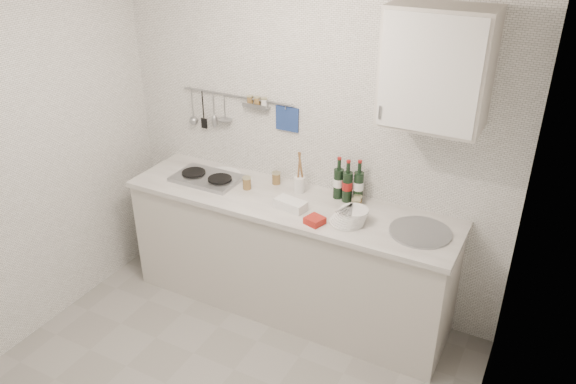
# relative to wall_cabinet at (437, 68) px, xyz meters

# --- Properties ---
(back_wall) EXTENTS (3.00, 0.02, 2.50)m
(back_wall) POSITION_rel_wall_cabinet_xyz_m (-0.90, 0.18, -0.70)
(back_wall) COLOR silver
(back_wall) RESTS_ON floor
(wall_left) EXTENTS (0.02, 2.80, 2.50)m
(wall_left) POSITION_rel_wall_cabinet_xyz_m (-2.40, -1.22, -0.70)
(wall_left) COLOR silver
(wall_left) RESTS_ON floor
(wall_right) EXTENTS (0.02, 2.80, 2.50)m
(wall_right) POSITION_rel_wall_cabinet_xyz_m (0.60, -1.22, -0.70)
(wall_right) COLOR silver
(wall_right) RESTS_ON floor
(counter) EXTENTS (2.44, 0.64, 0.96)m
(counter) POSITION_rel_wall_cabinet_xyz_m (-0.89, -0.12, -1.52)
(counter) COLOR beige
(counter) RESTS_ON floor
(wall_rail) EXTENTS (0.98, 0.09, 0.34)m
(wall_rail) POSITION_rel_wall_cabinet_xyz_m (-1.50, 0.15, -0.52)
(wall_rail) COLOR #93969B
(wall_rail) RESTS_ON back_wall
(wall_cabinet) EXTENTS (0.60, 0.38, 0.70)m
(wall_cabinet) POSITION_rel_wall_cabinet_xyz_m (0.00, 0.00, 0.00)
(wall_cabinet) COLOR beige
(wall_cabinet) RESTS_ON back_wall
(plate_stack_hob) EXTENTS (0.31, 0.31, 0.03)m
(plate_stack_hob) POSITION_rel_wall_cabinet_xyz_m (-1.52, -0.04, -1.02)
(plate_stack_hob) COLOR #5285BA
(plate_stack_hob) RESTS_ON counter
(plate_stack_sink) EXTENTS (0.25, 0.24, 0.11)m
(plate_stack_sink) POSITION_rel_wall_cabinet_xyz_m (-0.40, -0.21, -0.98)
(plate_stack_sink) COLOR white
(plate_stack_sink) RESTS_ON counter
(wine_bottles) EXTENTS (0.22, 0.11, 0.31)m
(wine_bottles) POSITION_rel_wall_cabinet_xyz_m (-0.53, 0.08, -0.87)
(wine_bottles) COLOR black
(wine_bottles) RESTS_ON counter
(butter_dish) EXTENTS (0.23, 0.14, 0.07)m
(butter_dish) POSITION_rel_wall_cabinet_xyz_m (-0.83, -0.22, -1.00)
(butter_dish) COLOR white
(butter_dish) RESTS_ON counter
(strawberry_punnet) EXTENTS (0.14, 0.14, 0.05)m
(strawberry_punnet) POSITION_rel_wall_cabinet_xyz_m (-0.60, -0.33, -1.01)
(strawberry_punnet) COLOR red
(strawberry_punnet) RESTS_ON counter
(utensil_crock) EXTENTS (0.08, 0.08, 0.32)m
(utensil_crock) POSITION_rel_wall_cabinet_xyz_m (-0.89, 0.03, -0.95)
(utensil_crock) COLOR white
(utensil_crock) RESTS_ON counter
(jar_a) EXTENTS (0.07, 0.07, 0.09)m
(jar_a) POSITION_rel_wall_cabinet_xyz_m (-1.10, 0.07, -0.98)
(jar_a) COLOR brown
(jar_a) RESTS_ON counter
(jar_b) EXTENTS (0.06, 0.06, 0.07)m
(jar_b) POSITION_rel_wall_cabinet_xyz_m (-0.44, 0.05, -0.99)
(jar_b) COLOR brown
(jar_b) RESTS_ON counter
(jar_c) EXTENTS (0.06, 0.06, 0.08)m
(jar_c) POSITION_rel_wall_cabinet_xyz_m (-0.43, -0.02, -0.99)
(jar_c) COLOR brown
(jar_c) RESTS_ON counter
(jar_d) EXTENTS (0.07, 0.07, 0.10)m
(jar_d) POSITION_rel_wall_cabinet_xyz_m (-1.25, -0.10, -0.98)
(jar_d) COLOR brown
(jar_d) RESTS_ON counter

